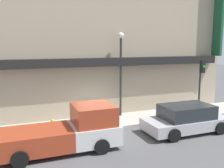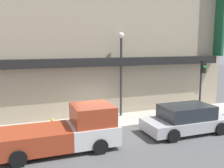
# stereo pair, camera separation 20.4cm
# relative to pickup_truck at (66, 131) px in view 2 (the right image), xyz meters

# --- Properties ---
(ground_plane) EXTENTS (80.00, 80.00, 0.00)m
(ground_plane) POSITION_rel_pickup_truck_xyz_m (2.14, 1.66, -0.82)
(ground_plane) COLOR #4C4C4F
(sidewalk) EXTENTS (36.00, 2.47, 0.14)m
(sidewalk) POSITION_rel_pickup_truck_xyz_m (2.14, 2.89, -0.75)
(sidewalk) COLOR #ADA89E
(sidewalk) RESTS_ON ground
(building) EXTENTS (19.80, 3.80, 11.01)m
(building) POSITION_rel_pickup_truck_xyz_m (2.15, 5.61, 4.61)
(building) COLOR tan
(building) RESTS_ON ground
(pickup_truck) EXTENTS (5.19, 2.16, 1.89)m
(pickup_truck) POSITION_rel_pickup_truck_xyz_m (0.00, 0.00, 0.00)
(pickup_truck) COLOR silver
(pickup_truck) RESTS_ON ground
(parked_car) EXTENTS (4.52, 2.12, 1.45)m
(parked_car) POSITION_rel_pickup_truck_xyz_m (6.23, 0.00, -0.11)
(parked_car) COLOR #ADADB2
(parked_car) RESTS_ON ground
(fire_hydrant) EXTENTS (0.16, 0.16, 0.60)m
(fire_hydrant) POSITION_rel_pickup_truck_xyz_m (-0.31, 2.43, -0.38)
(fire_hydrant) COLOR yellow
(fire_hydrant) RESTS_ON sidewalk
(street_lamp) EXTENTS (0.36, 0.36, 5.13)m
(street_lamp) POSITION_rel_pickup_truck_xyz_m (4.06, 3.65, 2.56)
(street_lamp) COLOR #2D2D2D
(street_lamp) RESTS_ON sidewalk
(traffic_light) EXTENTS (0.28, 0.42, 3.45)m
(traffic_light) POSITION_rel_pickup_truck_xyz_m (8.94, 2.17, 1.71)
(traffic_light) COLOR #2D2D2D
(traffic_light) RESTS_ON sidewalk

